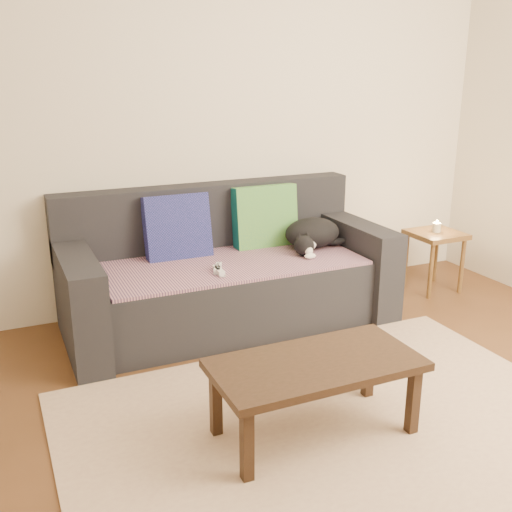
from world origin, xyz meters
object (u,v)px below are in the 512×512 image
Objects in this scene: sofa at (226,276)px; coffee_table at (316,371)px; cat at (312,234)px; wii_remote_a at (219,271)px; side_table at (435,242)px; wii_remote_b at (218,268)px.

coffee_table is (-0.12, -1.40, 0.02)m from sofa.
cat is (0.62, -0.04, 0.23)m from sofa.
sofa is at bearing 85.16° from coffee_table.
sofa is at bearing -24.37° from wii_remote_a.
wii_remote_a reaches higher than coffee_table.
wii_remote_b is at bearing -175.85° from side_table.
sofa is 1.65m from side_table.
cat is 3.17× the size of wii_remote_b.
cat is at bearing 61.60° from coffee_table.
sofa is 0.66m from cat.
cat is at bearing -68.51° from wii_remote_a.
coffee_table is (0.02, -1.18, -0.13)m from wii_remote_b.
sofa is at bearing 164.60° from cat.
wii_remote_b is (-0.76, -0.18, -0.08)m from cat.
wii_remote_a is 1.00× the size of wii_remote_b.
wii_remote_b is (-0.14, -0.23, 0.15)m from sofa.
wii_remote_b is 0.16× the size of coffee_table.
cat is 3.17× the size of wii_remote_a.
cat reaches higher than side_table.
sofa reaches higher than side_table.
coffee_table is (-0.74, -1.36, -0.21)m from cat.
wii_remote_a is 0.16× the size of coffee_table.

